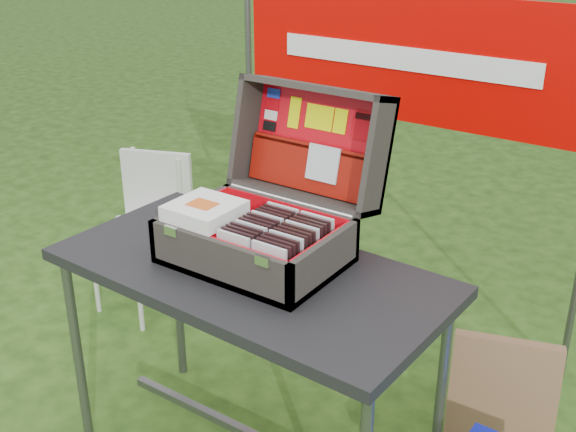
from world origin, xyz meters
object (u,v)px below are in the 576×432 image
Objects in this scene: suitcase at (265,183)px; chair at (136,237)px; cardboard_box at (503,391)px; table at (252,370)px.

chair is at bearing 158.14° from suitcase.
suitcase is 1.33× the size of cardboard_box.
table is 0.98m from cardboard_box.
suitcase is at bearing 96.04° from table.
table is 1.27m from chair.
table is at bearing -47.49° from chair.
cardboard_box is (1.84, 0.10, -0.19)m from chair.
cardboard_box is (0.70, 0.66, -0.20)m from table.
suitcase is at bearing -159.29° from cardboard_box.
chair reaches higher than cardboard_box.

